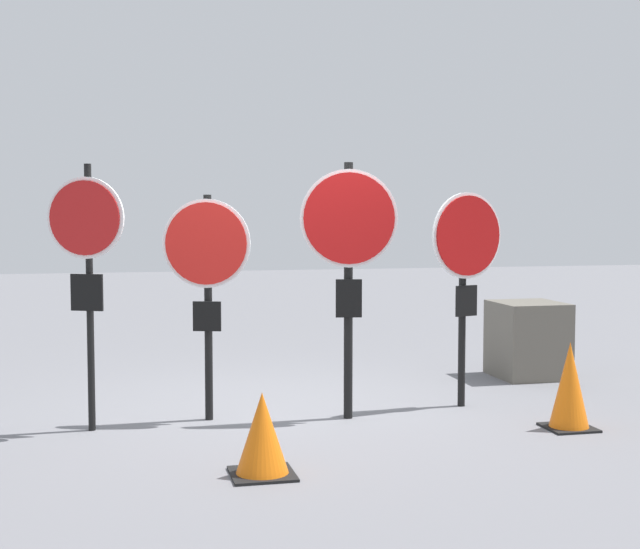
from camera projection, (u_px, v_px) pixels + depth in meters
ground_plane at (280, 413)px, 8.08m from camera, size 40.00×40.00×0.00m
stop_sign_0 at (86, 244)px, 7.29m from camera, size 0.62×0.30×2.22m
stop_sign_1 at (207, 263)px, 7.68m from camera, size 0.74×0.26×1.97m
stop_sign_2 at (349, 243)px, 7.73m from camera, size 0.84×0.20×2.25m
stop_sign_3 at (466, 254)px, 8.24m from camera, size 0.77×0.27×2.01m
traffic_cone_0 at (262, 434)px, 6.14m from camera, size 0.44×0.44×0.58m
traffic_cone_1 at (570, 386)px, 7.47m from camera, size 0.40×0.40×0.74m
storage_crate at (528, 340)px, 9.85m from camera, size 0.72×0.78×0.83m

